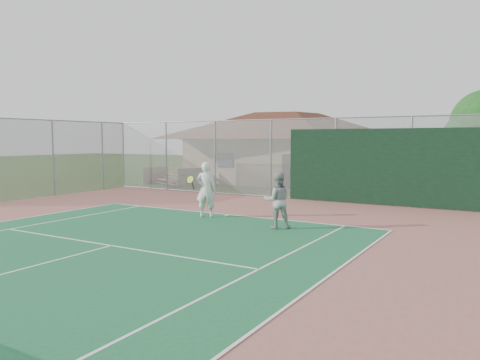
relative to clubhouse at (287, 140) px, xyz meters
name	(u,v)px	position (x,y,z in m)	size (l,w,h in m)	color
back_fence	(338,162)	(5.71, -7.35, -0.88)	(20.08, 0.11, 3.53)	gray
side_fence_left	(53,158)	(-6.40, -11.83, -0.80)	(0.08, 9.00, 3.50)	gray
clubhouse	(287,140)	(0.00, 0.00, 0.00)	(11.63, 7.77, 5.02)	tan
bleachers	(172,176)	(-5.00, -4.91, -2.02)	(3.23, 2.50, 1.00)	#B54D29
player_white_front	(206,190)	(3.18, -13.26, -1.61)	(0.99, 0.78, 1.86)	white
player_grey_back	(277,201)	(6.11, -13.81, -1.73)	(1.01, 0.96, 1.64)	#A1A3A6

